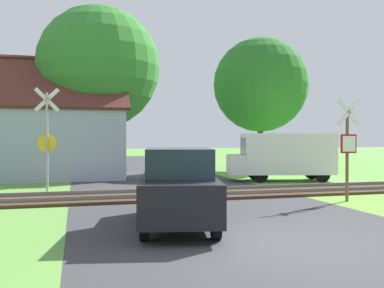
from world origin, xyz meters
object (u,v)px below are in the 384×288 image
tree_right (260,85)px  mail_truck (284,155)px  tree_center (99,68)px  parked_car (178,187)px  stop_sign_near (348,144)px  crossing_sign_far (47,135)px  house (46,139)px

tree_right → mail_truck: size_ratio=1.60×
tree_center → parked_car: size_ratio=2.16×
stop_sign_near → tree_right: tree_right is taller
tree_center → mail_truck: (8.31, -5.36, -4.63)m
tree_center → mail_truck: 10.91m
crossing_sign_far → tree_right: size_ratio=0.46×
parked_car → tree_right: bearing=71.1°
stop_sign_near → tree_center: 14.51m
tree_center → crossing_sign_far: bearing=-106.1°
crossing_sign_far → mail_truck: 10.79m
crossing_sign_far → tree_center: 8.79m
crossing_sign_far → house: (-0.49, 7.32, -0.15)m
crossing_sign_far → tree_right: 15.14m
stop_sign_near → tree_center: size_ratio=0.36×
crossing_sign_far → mail_truck: size_ratio=0.74×
house → crossing_sign_far: bearing=-85.6°
tree_right → parked_car: bearing=-120.4°
crossing_sign_far → tree_right: tree_right is taller
tree_center → stop_sign_near: bearing=-59.3°
stop_sign_near → crossing_sign_far: bearing=-29.8°
crossing_sign_far → mail_truck: bearing=11.5°
tree_center → parked_car: 15.21m
crossing_sign_far → tree_center: tree_center is taller
stop_sign_near → house: size_ratio=0.40×
house → tree_right: bearing=5.8°
mail_truck → tree_right: bearing=-1.5°
crossing_sign_far → tree_center: bearing=73.2°
tree_center → mail_truck: tree_center is taller
house → parked_car: bearing=-74.6°
parked_car → crossing_sign_far: bearing=127.2°
stop_sign_near → mail_truck: bearing=-104.9°
stop_sign_near → mail_truck: size_ratio=0.63×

